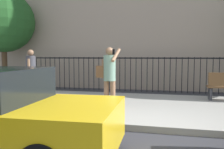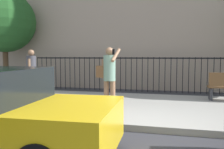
{
  "view_description": "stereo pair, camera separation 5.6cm",
  "coord_description": "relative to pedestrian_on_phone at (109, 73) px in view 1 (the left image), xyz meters",
  "views": [
    {
      "loc": [
        0.56,
        -5.04,
        1.65
      ],
      "look_at": [
        -1.06,
        1.8,
        1.1
      ],
      "focal_mm": 38.24,
      "sensor_mm": 36.0,
      "label": 1
    },
    {
      "loc": [
        0.61,
        -5.03,
        1.65
      ],
      "look_at": [
        -1.06,
        1.8,
        1.1
      ],
      "focal_mm": 38.24,
      "sensor_mm": 36.0,
      "label": 2
    }
  ],
  "objects": [
    {
      "name": "ground_plane",
      "position": [
        1.09,
        -1.51,
        -1.17
      ],
      "size": [
        60.0,
        60.0,
        0.0
      ],
      "primitive_type": "plane",
      "color": "#333338"
    },
    {
      "name": "sidewalk",
      "position": [
        1.09,
        0.69,
        -1.09
      ],
      "size": [
        28.0,
        4.4,
        0.15
      ],
      "primitive_type": "cube",
      "color": "#9E9B93",
      "rests_on": "ground"
    },
    {
      "name": "iron_fence",
      "position": [
        1.09,
        4.39,
        -0.15
      ],
      "size": [
        12.03,
        0.04,
        1.6
      ],
      "color": "black",
      "rests_on": "ground"
    },
    {
      "name": "pedestrian_on_phone",
      "position": [
        0.0,
        0.0,
        0.0
      ],
      "size": [
        0.7,
        0.51,
        1.74
      ],
      "color": "#936B4C",
      "rests_on": "sidewalk"
    },
    {
      "name": "pedestrian_walking",
      "position": [
        -3.2,
        1.16,
        -0.03
      ],
      "size": [
        0.4,
        0.48,
        1.73
      ],
      "color": "#936B4C",
      "rests_on": "sidewalk"
    },
    {
      "name": "street_tree_mid",
      "position": [
        -6.37,
        3.85,
        2.18
      ],
      "size": [
        3.05,
        3.05,
        4.88
      ],
      "color": "#4C3823",
      "rests_on": "ground"
    }
  ]
}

